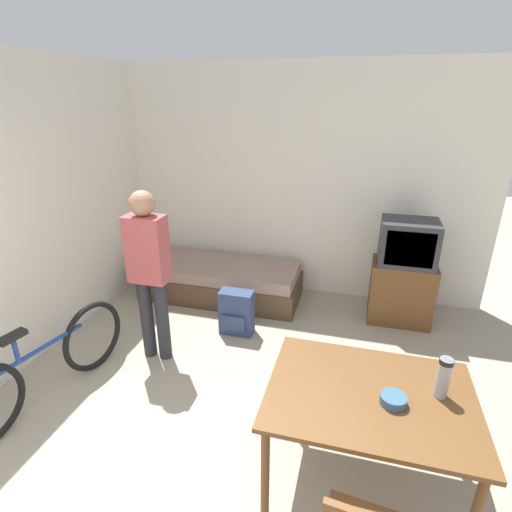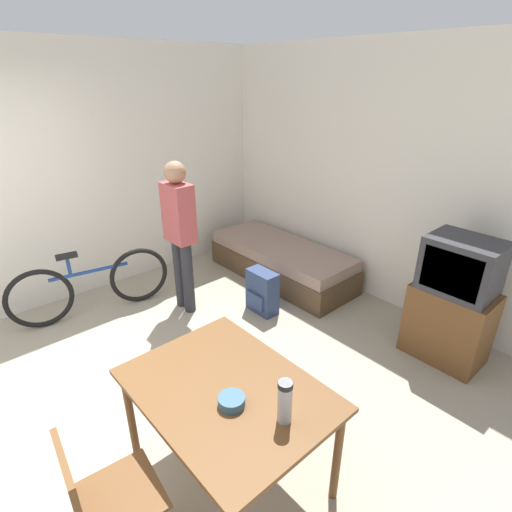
# 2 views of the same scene
# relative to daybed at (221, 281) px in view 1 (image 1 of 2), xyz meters

# --- Properties ---
(wall_back) EXTENTS (4.80, 0.06, 2.70)m
(wall_back) POSITION_rel_daybed_xyz_m (0.63, 0.49, 1.13)
(wall_back) COLOR silver
(wall_back) RESTS_ON ground_plane
(wall_left) EXTENTS (0.06, 4.67, 2.70)m
(wall_left) POSITION_rel_daybed_xyz_m (-1.30, -1.37, 1.13)
(wall_left) COLOR silver
(wall_left) RESTS_ON ground_plane
(daybed) EXTENTS (1.91, 0.76, 0.44)m
(daybed) POSITION_rel_daybed_xyz_m (0.00, 0.00, 0.00)
(daybed) COLOR #4C3823
(daybed) RESTS_ON ground_plane
(tv) EXTENTS (0.65, 0.44, 1.15)m
(tv) POSITION_rel_daybed_xyz_m (2.08, 0.00, 0.34)
(tv) COLOR brown
(tv) RESTS_ON ground_plane
(dining_table) EXTENTS (1.19, 0.88, 0.72)m
(dining_table) POSITION_rel_daybed_xyz_m (1.73, -2.20, 0.43)
(dining_table) COLOR brown
(dining_table) RESTS_ON ground_plane
(bicycle) EXTENTS (0.36, 1.61, 0.73)m
(bicycle) POSITION_rel_daybed_xyz_m (-0.74, -2.09, 0.12)
(bicycle) COLOR black
(bicycle) RESTS_ON ground_plane
(person_standing) EXTENTS (0.34, 0.22, 1.61)m
(person_standing) POSITION_rel_daybed_xyz_m (-0.18, -1.30, 0.72)
(person_standing) COLOR #28282D
(person_standing) RESTS_ON ground_plane
(thermos_flask) EXTENTS (0.08, 0.08, 0.25)m
(thermos_flask) POSITION_rel_daybed_xyz_m (2.12, -2.12, 0.65)
(thermos_flask) COLOR #99999E
(thermos_flask) RESTS_ON dining_table
(mate_bowl) EXTENTS (0.15, 0.15, 0.05)m
(mate_bowl) POSITION_rel_daybed_xyz_m (1.86, -2.25, 0.54)
(mate_bowl) COLOR #335670
(mate_bowl) RESTS_ON dining_table
(backpack) EXTENTS (0.34, 0.21, 0.48)m
(backpack) POSITION_rel_daybed_xyz_m (0.43, -0.73, 0.02)
(backpack) COLOR navy
(backpack) RESTS_ON ground_plane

